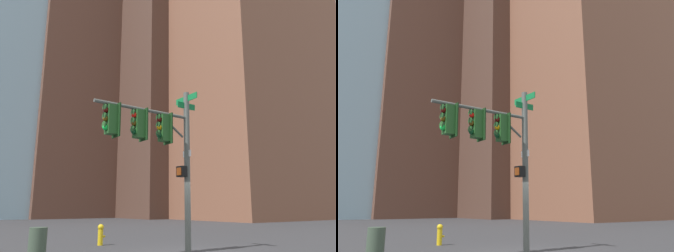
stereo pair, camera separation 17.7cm
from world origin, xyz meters
The scene contains 6 objects.
signal_pole_assembly centered at (-1.12, 0.03, 3.96)m, with size 4.32×1.29×6.04m.
fire_hydrant centered at (-1.37, 4.06, 0.47)m, with size 0.34×0.26×0.87m.
litter_bin centered at (-4.68, 1.65, 0.47)m, with size 0.56×0.56×0.95m, color #384738.
building_brick_nearside centered at (32.19, 22.21, 29.35)m, with size 23.61×15.67×58.70m, color brown.
building_brick_midblock centered at (25.51, 37.78, 22.59)m, with size 16.54×17.64×45.17m, color #4C3328.
building_brick_farside centered at (16.40, 46.13, 26.04)m, with size 23.23×15.05×52.08m, color brown.
Camera 1 is at (-8.04, -10.08, 1.58)m, focal length 36.64 mm.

